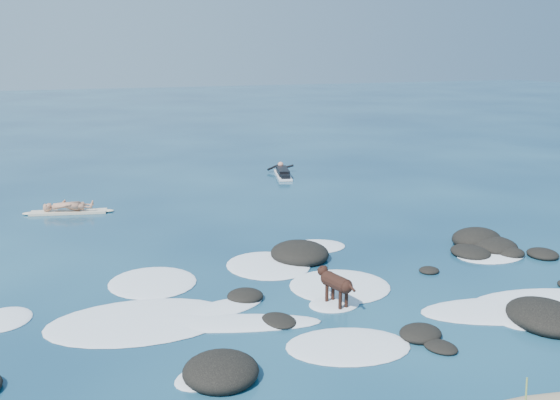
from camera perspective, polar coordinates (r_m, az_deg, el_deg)
name	(u,v)px	position (r m, az deg, el deg)	size (l,w,h in m)	color
ground	(296,278)	(14.76, 1.46, -7.19)	(160.00, 160.00, 0.00)	#0A2642
reef_rocks	(410,277)	(14.82, 11.80, -6.91)	(14.37, 7.18, 0.60)	black
breaking_foam	(312,299)	(13.57, 2.96, -9.06)	(13.47, 7.47, 0.12)	white
standing_surfer_rig	(67,194)	(21.52, -18.89, 0.52)	(2.90, 1.08, 1.66)	beige
paddling_surfer_rig	(283,172)	(26.64, 0.25, 2.54)	(1.44, 2.67, 0.46)	white
dog	(335,282)	(13.12, 5.03, -7.47)	(0.48, 1.25, 0.80)	black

